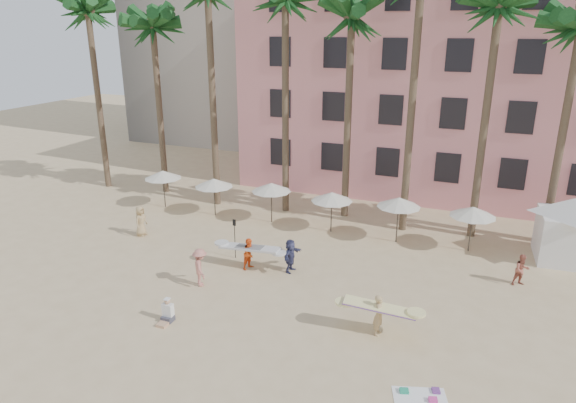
% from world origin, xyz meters
% --- Properties ---
extents(ground, '(120.00, 120.00, 0.00)m').
position_xyz_m(ground, '(0.00, 0.00, 0.00)').
color(ground, '#D1B789').
rests_on(ground, ground).
extents(pink_hotel, '(35.00, 14.00, 16.00)m').
position_xyz_m(pink_hotel, '(7.00, 26.00, 8.00)').
color(pink_hotel, pink).
rests_on(pink_hotel, ground).
extents(palm_row, '(44.40, 5.40, 16.30)m').
position_xyz_m(palm_row, '(0.51, 15.00, 12.97)').
color(palm_row, brown).
rests_on(palm_row, ground).
extents(umbrella_row, '(22.50, 2.70, 2.73)m').
position_xyz_m(umbrella_row, '(-3.00, 12.50, 2.33)').
color(umbrella_row, '#332B23').
rests_on(umbrella_row, ground).
extents(cabana, '(4.75, 4.75, 3.50)m').
position_xyz_m(cabana, '(11.87, 13.34, 2.07)').
color(cabana, white).
rests_on(cabana, ground).
extents(beach_towel, '(2.02, 1.50, 0.14)m').
position_xyz_m(beach_towel, '(6.23, -0.50, 0.03)').
color(beach_towel, white).
rests_on(beach_towel, ground).
extents(carrier_yellow, '(2.95, 1.01, 1.77)m').
position_xyz_m(carrier_yellow, '(4.05, 2.67, 0.99)').
color(carrier_yellow, tan).
rests_on(carrier_yellow, ground).
extents(carrier_white, '(3.27, 0.97, 1.66)m').
position_xyz_m(carrier_white, '(-3.43, 6.15, 0.90)').
color(carrier_white, '#FF5A1A').
rests_on(carrier_white, ground).
extents(beachgoers, '(21.75, 6.91, 1.90)m').
position_xyz_m(beachgoers, '(-2.89, 6.23, 0.90)').
color(beachgoers, tan).
rests_on(beachgoers, ground).
extents(paddle, '(0.18, 0.04, 2.23)m').
position_xyz_m(paddle, '(-4.71, 6.99, 1.41)').
color(paddle, black).
rests_on(paddle, ground).
extents(seated_man, '(0.47, 0.81, 1.06)m').
position_xyz_m(seated_man, '(-4.50, 0.27, 0.37)').
color(seated_man, '#3F3F4C').
rests_on(seated_man, ground).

